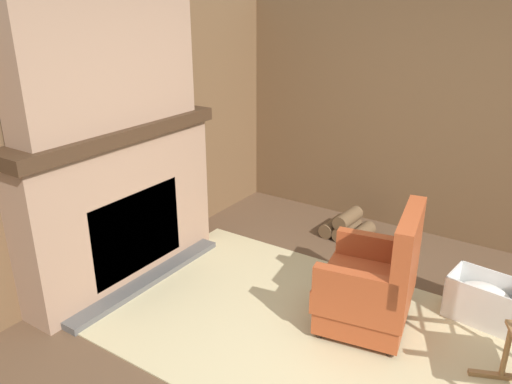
{
  "coord_description": "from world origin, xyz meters",
  "views": [
    {
      "loc": [
        0.95,
        -2.64,
        2.34
      ],
      "look_at": [
        -1.09,
        0.44,
        0.9
      ],
      "focal_mm": 35.0,
      "sensor_mm": 36.0,
      "label": 1
    }
  ],
  "objects_px": {
    "armchair": "(372,286)",
    "storage_case": "(140,109)",
    "laundry_basket": "(483,299)",
    "firewood_stack": "(347,227)",
    "oil_lamp_vase": "(74,124)"
  },
  "relations": [
    {
      "from": "firewood_stack",
      "to": "laundry_basket",
      "type": "xyz_separation_m",
      "value": [
        1.46,
        -0.76,
        0.07
      ]
    },
    {
      "from": "oil_lamp_vase",
      "to": "armchair",
      "type": "bearing_deg",
      "value": 20.9
    },
    {
      "from": "armchair",
      "to": "oil_lamp_vase",
      "type": "distance_m",
      "value": 2.54
    },
    {
      "from": "laundry_basket",
      "to": "oil_lamp_vase",
      "type": "xyz_separation_m",
      "value": [
        -2.83,
        -1.39,
        1.28
      ]
    },
    {
      "from": "storage_case",
      "to": "firewood_stack",
      "type": "bearing_deg",
      "value": 47.05
    },
    {
      "from": "laundry_basket",
      "to": "storage_case",
      "type": "bearing_deg",
      "value": -165.99
    },
    {
      "from": "armchair",
      "to": "firewood_stack",
      "type": "height_order",
      "value": "armchair"
    },
    {
      "from": "laundry_basket",
      "to": "oil_lamp_vase",
      "type": "distance_m",
      "value": 3.4
    },
    {
      "from": "firewood_stack",
      "to": "laundry_basket",
      "type": "bearing_deg",
      "value": -27.48
    },
    {
      "from": "oil_lamp_vase",
      "to": "storage_case",
      "type": "relative_size",
      "value": 1.08
    },
    {
      "from": "oil_lamp_vase",
      "to": "laundry_basket",
      "type": "bearing_deg",
      "value": 26.14
    },
    {
      "from": "armchair",
      "to": "laundry_basket",
      "type": "relative_size",
      "value": 1.79
    },
    {
      "from": "firewood_stack",
      "to": "storage_case",
      "type": "relative_size",
      "value": 2.41
    },
    {
      "from": "armchair",
      "to": "storage_case",
      "type": "distance_m",
      "value": 2.41
    },
    {
      "from": "laundry_basket",
      "to": "oil_lamp_vase",
      "type": "bearing_deg",
      "value": -153.86
    }
  ]
}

